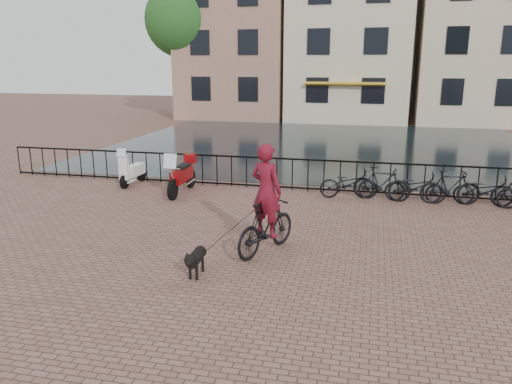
% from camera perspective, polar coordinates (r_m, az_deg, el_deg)
% --- Properties ---
extents(ground, '(100.00, 100.00, 0.00)m').
position_cam_1_polar(ground, '(8.63, -4.70, -12.72)').
color(ground, brown).
rests_on(ground, ground).
extents(canal_water, '(20.00, 20.00, 0.00)m').
position_cam_1_polar(canal_water, '(25.01, 7.59, 5.41)').
color(canal_water, black).
rests_on(canal_water, ground).
extents(railing, '(20.00, 0.05, 1.02)m').
position_cam_1_polar(railing, '(15.84, 4.16, 2.02)').
color(railing, black).
rests_on(railing, ground).
extents(canal_house_left, '(7.50, 9.00, 12.80)m').
position_cam_1_polar(canal_house_left, '(38.65, -1.70, 18.27)').
color(canal_house_left, '#8F6C53').
rests_on(canal_house_left, ground).
extents(canal_house_mid, '(8.00, 9.50, 11.80)m').
position_cam_1_polar(canal_house_mid, '(37.37, 10.82, 17.38)').
color(canal_house_mid, '#C6B796').
rests_on(canal_house_mid, ground).
extents(canal_house_right, '(7.00, 9.00, 13.30)m').
position_cam_1_polar(canal_house_right, '(37.86, 23.66, 17.56)').
color(canal_house_right, '#C3AE91').
rests_on(canal_house_right, ground).
extents(tree_far_left, '(5.04, 5.04, 9.27)m').
position_cam_1_polar(tree_far_left, '(36.91, -8.53, 18.80)').
color(tree_far_left, black).
rests_on(tree_far_left, ground).
extents(cyclist, '(1.35, 2.07, 2.75)m').
position_cam_1_polar(cyclist, '(10.44, 1.18, -1.55)').
color(cyclist, black).
rests_on(cyclist, ground).
extents(dog, '(0.33, 0.89, 0.59)m').
position_cam_1_polar(dog, '(9.63, -6.85, -7.81)').
color(dog, black).
rests_on(dog, ground).
extents(motorcycle, '(0.50, 2.01, 1.43)m').
position_cam_1_polar(motorcycle, '(15.50, -8.50, 2.41)').
color(motorcycle, maroon).
rests_on(motorcycle, ground).
extents(scooter, '(0.48, 1.47, 1.34)m').
position_cam_1_polar(scooter, '(16.98, -13.92, 3.05)').
color(scooter, white).
rests_on(scooter, ground).
extents(parked_bike_0, '(1.79, 0.86, 0.90)m').
position_cam_1_polar(parked_bike_0, '(15.10, 10.55, 0.96)').
color(parked_bike_0, black).
rests_on(parked_bike_0, ground).
extents(parked_bike_1, '(1.71, 0.70, 1.00)m').
position_cam_1_polar(parked_bike_1, '(15.08, 14.16, 0.93)').
color(parked_bike_1, black).
rests_on(parked_bike_1, ground).
extents(parked_bike_2, '(1.73, 0.65, 0.90)m').
position_cam_1_polar(parked_bike_2, '(15.14, 17.74, 0.54)').
color(parked_bike_2, black).
rests_on(parked_bike_2, ground).
extents(parked_bike_3, '(1.71, 0.65, 1.00)m').
position_cam_1_polar(parked_bike_3, '(15.24, 21.31, 0.51)').
color(parked_bike_3, black).
rests_on(parked_bike_3, ground).
extents(parked_bike_4, '(1.79, 0.87, 0.90)m').
position_cam_1_polar(parked_bike_4, '(15.41, 24.78, 0.12)').
color(parked_bike_4, black).
rests_on(parked_bike_4, ground).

